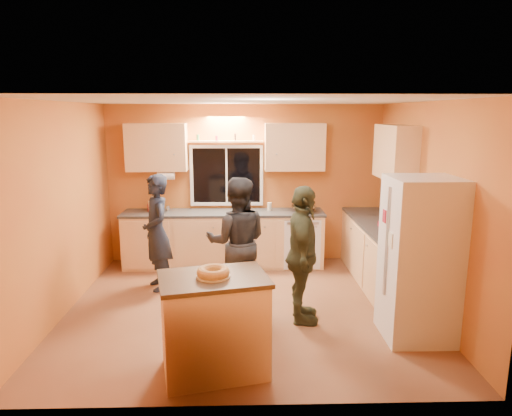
{
  "coord_description": "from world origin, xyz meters",
  "views": [
    {
      "loc": [
        -0.02,
        -5.49,
        2.46
      ],
      "look_at": [
        0.14,
        0.4,
        1.23
      ],
      "focal_mm": 32.0,
      "sensor_mm": 36.0,
      "label": 1
    }
  ],
  "objects_px": {
    "island": "(214,324)",
    "person_left": "(157,232)",
    "person_center": "(237,242)",
    "refrigerator": "(420,259)",
    "person_right": "(302,255)"
  },
  "relations": [
    {
      "from": "island",
      "to": "person_right",
      "type": "height_order",
      "value": "person_right"
    },
    {
      "from": "person_left",
      "to": "island",
      "type": "bearing_deg",
      "value": -0.24
    },
    {
      "from": "refrigerator",
      "to": "island",
      "type": "relative_size",
      "value": 1.6
    },
    {
      "from": "refrigerator",
      "to": "island",
      "type": "height_order",
      "value": "refrigerator"
    },
    {
      "from": "person_left",
      "to": "person_center",
      "type": "height_order",
      "value": "person_center"
    },
    {
      "from": "island",
      "to": "person_center",
      "type": "bearing_deg",
      "value": 69.85
    },
    {
      "from": "refrigerator",
      "to": "person_right",
      "type": "distance_m",
      "value": 1.3
    },
    {
      "from": "island",
      "to": "person_left",
      "type": "height_order",
      "value": "person_left"
    },
    {
      "from": "person_left",
      "to": "person_center",
      "type": "relative_size",
      "value": 0.98
    },
    {
      "from": "island",
      "to": "person_left",
      "type": "distance_m",
      "value": 2.4
    },
    {
      "from": "person_left",
      "to": "person_center",
      "type": "xyz_separation_m",
      "value": [
        1.13,
        -0.58,
        0.02
      ]
    },
    {
      "from": "island",
      "to": "refrigerator",
      "type": "bearing_deg",
      "value": 3.61
    },
    {
      "from": "person_center",
      "to": "person_right",
      "type": "height_order",
      "value": "person_center"
    },
    {
      "from": "refrigerator",
      "to": "person_left",
      "type": "distance_m",
      "value": 3.49
    },
    {
      "from": "person_left",
      "to": "person_center",
      "type": "distance_m",
      "value": 1.27
    }
  ]
}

